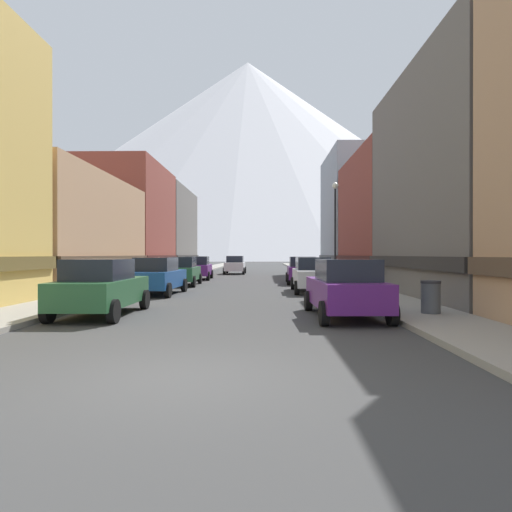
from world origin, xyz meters
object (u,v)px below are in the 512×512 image
at_px(car_left_2, 182,271).
at_px(potted_plant_2, 103,278).
at_px(pedestrian_0, 159,269).
at_px(streetlamp_right, 335,218).
at_px(potted_plant_0, 111,279).
at_px(trash_bin_right, 431,297).
at_px(car_right_1, 313,274).
at_px(car_right_2, 302,270).
at_px(car_left_1, 157,276).
at_px(car_right_0, 346,288).
at_px(car_left_3, 198,268).
at_px(car_left_0, 101,287).
at_px(car_driving_0, 235,265).

xyz_separation_m(car_left_2, potted_plant_2, (-3.20, -4.68, -0.20)).
bearing_deg(pedestrian_0, streetlamp_right, -29.04).
bearing_deg(potted_plant_0, trash_bin_right, -38.01).
relative_size(car_right_1, trash_bin_right, 4.50).
height_order(car_left_2, car_right_2, same).
bearing_deg(car_left_1, car_right_0, -45.25).
bearing_deg(car_right_1, car_left_2, 148.52).
xyz_separation_m(car_left_2, car_left_3, (0.00, 6.68, 0.00)).
xyz_separation_m(car_left_3, car_right_0, (7.60, -20.64, 0.00)).
xyz_separation_m(car_left_0, car_left_2, (0.00, 13.67, 0.00)).
xyz_separation_m(car_left_3, pedestrian_0, (-2.45, -2.38, -0.02)).
bearing_deg(pedestrian_0, car_left_2, -60.33).
height_order(pedestrian_0, streetlamp_right, streetlamp_right).
relative_size(car_left_0, potted_plant_2, 4.34).
relative_size(car_right_0, potted_plant_2, 4.38).
xyz_separation_m(car_right_0, car_driving_0, (-5.40, 30.63, 0.00)).
xyz_separation_m(car_left_0, car_driving_0, (2.20, 30.34, 0.00)).
distance_m(car_left_2, potted_plant_0, 4.81).
relative_size(car_driving_0, potted_plant_0, 5.28).
bearing_deg(streetlamp_right, car_left_3, 136.05).
height_order(car_right_0, car_driving_0, same).
xyz_separation_m(car_driving_0, potted_plant_0, (-5.40, -20.25, -0.33)).
relative_size(car_right_0, trash_bin_right, 4.54).
distance_m(car_left_1, car_left_3, 12.97).
distance_m(car_left_0, potted_plant_0, 10.59).
bearing_deg(car_left_3, pedestrian_0, -135.87).
xyz_separation_m(car_left_2, car_right_1, (7.60, -4.65, 0.00)).
bearing_deg(trash_bin_right, pedestrian_0, 124.52).
bearing_deg(car_right_1, car_left_0, -130.13).
bearing_deg(car_right_0, pedestrian_0, 118.83).
xyz_separation_m(car_left_2, car_right_0, (7.60, -13.96, 0.00)).
bearing_deg(car_left_2, car_left_0, -90.01).
bearing_deg(potted_plant_2, car_left_1, -26.72).
relative_size(car_right_1, streetlamp_right, 0.75).
bearing_deg(car_driving_0, car_right_0, -80.00).
height_order(car_right_1, car_right_2, same).
distance_m(car_right_0, potted_plant_2, 14.24).
distance_m(car_right_2, trash_bin_right, 16.13).
bearing_deg(car_right_2, car_right_0, -89.99).
bearing_deg(car_driving_0, pedestrian_0, -110.60).
relative_size(car_left_2, car_right_2, 1.00).
height_order(car_left_1, potted_plant_0, car_left_1).
distance_m(car_left_1, streetlamp_right, 10.51).
xyz_separation_m(potted_plant_0, pedestrian_0, (0.75, 7.88, 0.30)).
height_order(car_left_2, pedestrian_0, car_left_2).
bearing_deg(car_driving_0, car_left_0, -94.15).
distance_m(car_left_0, car_right_1, 11.79).
bearing_deg(car_left_0, car_right_0, -2.18).
bearing_deg(car_left_1, streetlamp_right, 24.39).
bearing_deg(pedestrian_0, car_left_1, -76.99).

